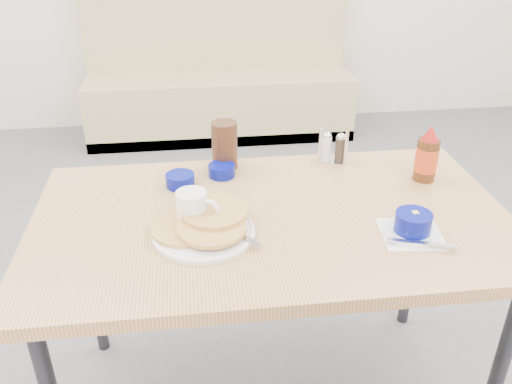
{
  "coord_description": "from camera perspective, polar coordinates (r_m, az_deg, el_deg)",
  "views": [
    {
      "loc": [
        -0.22,
        -1.09,
        1.59
      ],
      "look_at": [
        -0.04,
        0.29,
        0.82
      ],
      "focal_mm": 38.0,
      "sensor_mm": 36.0,
      "label": 1
    }
  ],
  "objects": [
    {
      "name": "pancake_plate",
      "position": [
        1.5,
        -5.51,
        -3.72
      ],
      "size": [
        0.29,
        0.28,
        0.05
      ],
      "rotation": [
        0.0,
        0.0,
        0.3
      ],
      "color": "white",
      "rests_on": "dining_table"
    },
    {
      "name": "condiment_caddy",
      "position": [
        1.92,
        8.12,
        4.47
      ],
      "size": [
        0.12,
        0.09,
        0.13
      ],
      "rotation": [
        0.0,
        0.0,
        -0.36
      ],
      "color": "silver",
      "rests_on": "dining_table"
    },
    {
      "name": "grits_setting",
      "position": [
        1.55,
        16.17,
        -3.43
      ],
      "size": [
        0.18,
        0.19,
        0.07
      ],
      "rotation": [
        0.0,
        0.0,
        -0.1
      ],
      "color": "white",
      "rests_on": "dining_table"
    },
    {
      "name": "syrup_bottle",
      "position": [
        1.84,
        17.54,
        3.57
      ],
      "size": [
        0.07,
        0.07,
        0.19
      ],
      "rotation": [
        0.0,
        0.0,
        -0.03
      ],
      "color": "#47230F",
      "rests_on": "dining_table"
    },
    {
      "name": "creamer_bowl",
      "position": [
        1.81,
        -3.63,
        2.28
      ],
      "size": [
        0.09,
        0.09,
        0.04
      ],
      "rotation": [
        0.0,
        0.0,
        0.13
      ],
      "color": "#050D74",
      "rests_on": "dining_table"
    },
    {
      "name": "sugar_wrapper",
      "position": [
        1.5,
        -10.06,
        -5.06
      ],
      "size": [
        0.04,
        0.03,
        0.0
      ],
      "primitive_type": "cube",
      "rotation": [
        0.0,
        0.0,
        0.33
      ],
      "color": "#D24664",
      "rests_on": "dining_table"
    },
    {
      "name": "amber_tumbler",
      "position": [
        1.84,
        -3.33,
        4.95
      ],
      "size": [
        0.11,
        0.11,
        0.16
      ],
      "primitive_type": "cylinder",
      "rotation": [
        0.0,
        0.0,
        0.41
      ],
      "color": "#3B2013",
      "rests_on": "dining_table"
    },
    {
      "name": "coffee_mug",
      "position": [
        1.54,
        -6.62,
        -1.66
      ],
      "size": [
        0.12,
        0.09,
        0.1
      ],
      "rotation": [
        0.0,
        0.0,
        -0.41
      ],
      "color": "white",
      "rests_on": "dining_table"
    },
    {
      "name": "dining_table",
      "position": [
        1.62,
        1.68,
        -4.34
      ],
      "size": [
        1.4,
        0.8,
        0.76
      ],
      "color": "tan",
      "rests_on": "ground"
    },
    {
      "name": "booth_bench",
      "position": [
        4.07,
        -3.89,
        11.1
      ],
      "size": [
        1.9,
        0.56,
        1.22
      ],
      "color": "tan",
      "rests_on": "ground"
    },
    {
      "name": "butter_bowl",
      "position": [
        1.76,
        -7.98,
        1.24
      ],
      "size": [
        0.09,
        0.09,
        0.04
      ],
      "rotation": [
        0.0,
        0.0,
        -0.15
      ],
      "color": "#050D74",
      "rests_on": "dining_table"
    }
  ]
}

